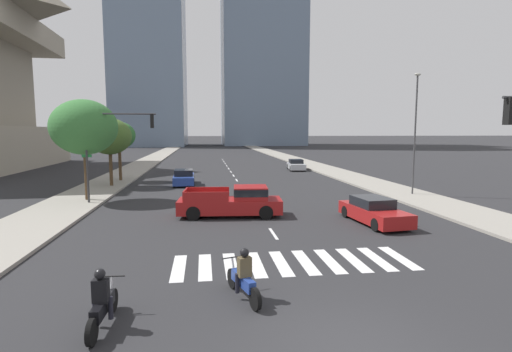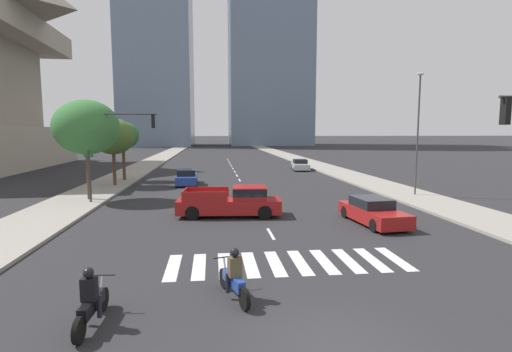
{
  "view_description": "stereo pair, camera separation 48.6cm",
  "coord_description": "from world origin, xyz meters",
  "px_view_note": "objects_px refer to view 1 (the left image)",
  "views": [
    {
      "loc": [
        -3.14,
        -7.61,
        4.69
      ],
      "look_at": [
        0.0,
        15.61,
        2.0
      ],
      "focal_mm": 27.27,
      "sensor_mm": 36.0,
      "label": 1
    },
    {
      "loc": [
        -2.66,
        -7.67,
        4.69
      ],
      "look_at": [
        0.0,
        15.61,
        2.0
      ],
      "focal_mm": 27.27,
      "sensor_mm": 36.0,
      "label": 2
    }
  ],
  "objects_px": {
    "sedan_red_1": "(374,211)",
    "street_tree_nearest": "(84,127)",
    "pickup_truck": "(235,202)",
    "traffic_signal_far": "(112,138)",
    "sedan_silver_0": "(296,165)",
    "street_tree_second": "(110,136)",
    "motorcycle_lead": "(102,304)",
    "motorcycle_trailing": "(243,279)",
    "street_tree_third": "(119,136)",
    "sedan_blue_2": "(184,178)",
    "street_lamp_east": "(415,126)"
  },
  "relations": [
    {
      "from": "motorcycle_lead",
      "to": "motorcycle_trailing",
      "type": "relative_size",
      "value": 1.05
    },
    {
      "from": "motorcycle_lead",
      "to": "street_lamp_east",
      "type": "relative_size",
      "value": 0.26
    },
    {
      "from": "pickup_truck",
      "to": "street_tree_second",
      "type": "height_order",
      "value": "street_tree_second"
    },
    {
      "from": "motorcycle_trailing",
      "to": "sedan_red_1",
      "type": "height_order",
      "value": "motorcycle_trailing"
    },
    {
      "from": "sedan_blue_2",
      "to": "street_tree_third",
      "type": "relative_size",
      "value": 0.83
    },
    {
      "from": "sedan_blue_2",
      "to": "street_lamp_east",
      "type": "height_order",
      "value": "street_lamp_east"
    },
    {
      "from": "pickup_truck",
      "to": "sedan_silver_0",
      "type": "bearing_deg",
      "value": 73.8
    },
    {
      "from": "sedan_silver_0",
      "to": "street_tree_second",
      "type": "xyz_separation_m",
      "value": [
        -18.96,
        -12.31,
        3.68
      ]
    },
    {
      "from": "motorcycle_trailing",
      "to": "traffic_signal_far",
      "type": "relative_size",
      "value": 0.35
    },
    {
      "from": "sedan_silver_0",
      "to": "street_tree_third",
      "type": "xyz_separation_m",
      "value": [
        -18.96,
        -8.63,
        3.7
      ]
    },
    {
      "from": "pickup_truck",
      "to": "sedan_blue_2",
      "type": "xyz_separation_m",
      "value": [
        -3.45,
        13.4,
        -0.18
      ]
    },
    {
      "from": "sedan_silver_0",
      "to": "motorcycle_trailing",
      "type": "bearing_deg",
      "value": -9.93
    },
    {
      "from": "traffic_signal_far",
      "to": "street_lamp_east",
      "type": "distance_m",
      "value": 20.93
    },
    {
      "from": "sedan_red_1",
      "to": "street_tree_third",
      "type": "xyz_separation_m",
      "value": [
        -16.4,
        18.96,
        3.7
      ]
    },
    {
      "from": "street_tree_third",
      "to": "sedan_red_1",
      "type": "bearing_deg",
      "value": -49.14
    },
    {
      "from": "motorcycle_lead",
      "to": "street_tree_second",
      "type": "relative_size",
      "value": 0.4
    },
    {
      "from": "traffic_signal_far",
      "to": "street_tree_second",
      "type": "xyz_separation_m",
      "value": [
        -2.0,
        8.07,
        -0.02
      ]
    },
    {
      "from": "motorcycle_lead",
      "to": "street_tree_second",
      "type": "xyz_separation_m",
      "value": [
        -5.3,
        24.63,
        3.69
      ]
    },
    {
      "from": "street_tree_nearest",
      "to": "motorcycle_trailing",
      "type": "bearing_deg",
      "value": -61.94
    },
    {
      "from": "sedan_silver_0",
      "to": "street_tree_nearest",
      "type": "distance_m",
      "value": 27.37
    },
    {
      "from": "motorcycle_trailing",
      "to": "motorcycle_lead",
      "type": "bearing_deg",
      "value": 90.81
    },
    {
      "from": "street_tree_nearest",
      "to": "sedan_silver_0",
      "type": "bearing_deg",
      "value": 45.43
    },
    {
      "from": "street_tree_third",
      "to": "street_tree_nearest",
      "type": "bearing_deg",
      "value": -90.0
    },
    {
      "from": "sedan_silver_0",
      "to": "traffic_signal_far",
      "type": "xyz_separation_m",
      "value": [
        -16.97,
        -20.38,
        3.7
      ]
    },
    {
      "from": "motorcycle_trailing",
      "to": "street_lamp_east",
      "type": "distance_m",
      "value": 21.72
    },
    {
      "from": "street_tree_second",
      "to": "sedan_red_1",
      "type": "bearing_deg",
      "value": -42.98
    },
    {
      "from": "sedan_blue_2",
      "to": "traffic_signal_far",
      "type": "bearing_deg",
      "value": 153.9
    },
    {
      "from": "pickup_truck",
      "to": "street_tree_second",
      "type": "relative_size",
      "value": 1.03
    },
    {
      "from": "motorcycle_lead",
      "to": "street_tree_nearest",
      "type": "xyz_separation_m",
      "value": [
        -5.3,
        17.68,
        4.38
      ]
    },
    {
      "from": "sedan_silver_0",
      "to": "sedan_red_1",
      "type": "distance_m",
      "value": 27.71
    },
    {
      "from": "pickup_truck",
      "to": "street_tree_nearest",
      "type": "height_order",
      "value": "street_tree_nearest"
    },
    {
      "from": "sedan_red_1",
      "to": "street_tree_nearest",
      "type": "relative_size",
      "value": 0.71
    },
    {
      "from": "pickup_truck",
      "to": "sedan_red_1",
      "type": "relative_size",
      "value": 1.23
    },
    {
      "from": "sedan_silver_0",
      "to": "pickup_truck",
      "type": "bearing_deg",
      "value": -14.89
    },
    {
      "from": "street_tree_nearest",
      "to": "street_tree_second",
      "type": "relative_size",
      "value": 1.17
    },
    {
      "from": "motorcycle_trailing",
      "to": "street_lamp_east",
      "type": "relative_size",
      "value": 0.25
    },
    {
      "from": "motorcycle_lead",
      "to": "motorcycle_trailing",
      "type": "height_order",
      "value": "same"
    },
    {
      "from": "street_tree_nearest",
      "to": "street_tree_second",
      "type": "distance_m",
      "value": 6.98
    },
    {
      "from": "street_tree_nearest",
      "to": "sedan_red_1",
      "type": "bearing_deg",
      "value": -26.95
    },
    {
      "from": "pickup_truck",
      "to": "street_lamp_east",
      "type": "bearing_deg",
      "value": 25.59
    },
    {
      "from": "sedan_silver_0",
      "to": "street_tree_second",
      "type": "relative_size",
      "value": 0.8
    },
    {
      "from": "motorcycle_lead",
      "to": "street_tree_third",
      "type": "height_order",
      "value": "street_tree_third"
    },
    {
      "from": "pickup_truck",
      "to": "sedan_blue_2",
      "type": "bearing_deg",
      "value": 109.04
    },
    {
      "from": "street_tree_nearest",
      "to": "street_tree_second",
      "type": "xyz_separation_m",
      "value": [
        0.0,
        6.94,
        -0.68
      ]
    },
    {
      "from": "motorcycle_trailing",
      "to": "sedan_blue_2",
      "type": "relative_size",
      "value": 0.47
    },
    {
      "from": "motorcycle_lead",
      "to": "motorcycle_trailing",
      "type": "xyz_separation_m",
      "value": [
        3.51,
        1.15,
        0.0
      ]
    },
    {
      "from": "motorcycle_trailing",
      "to": "street_tree_third",
      "type": "xyz_separation_m",
      "value": [
        -8.81,
        27.15,
        3.72
      ]
    },
    {
      "from": "motorcycle_lead",
      "to": "sedan_silver_0",
      "type": "bearing_deg",
      "value": -17.33
    },
    {
      "from": "traffic_signal_far",
      "to": "street_tree_third",
      "type": "distance_m",
      "value": 11.92
    },
    {
      "from": "pickup_truck",
      "to": "traffic_signal_far",
      "type": "distance_m",
      "value": 9.46
    }
  ]
}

